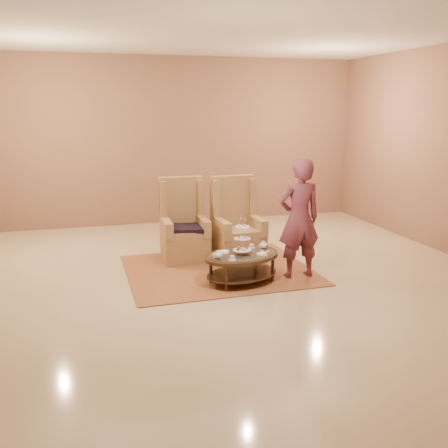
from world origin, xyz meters
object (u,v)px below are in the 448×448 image
object	(u,v)px
armchair_left	(184,232)
tea_table	(242,259)
person	(299,219)
armchair_right	(236,232)

from	to	relation	value
armchair_left	tea_table	bearing A→B (deg)	-66.47
armchair_left	person	xyz separation A→B (m)	(1.44, -1.36, 0.43)
armchair_right	person	xyz separation A→B (m)	(0.60, -1.13, 0.42)
tea_table	person	bearing A→B (deg)	-16.11
tea_table	armchair_left	xyz separation A→B (m)	(-0.57, 1.37, 0.11)
armchair_right	tea_table	bearing A→B (deg)	-105.85
tea_table	armchair_left	distance (m)	1.49
tea_table	armchair_right	world-z (taller)	armchair_right
armchair_left	person	distance (m)	2.03
tea_table	person	distance (m)	1.02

